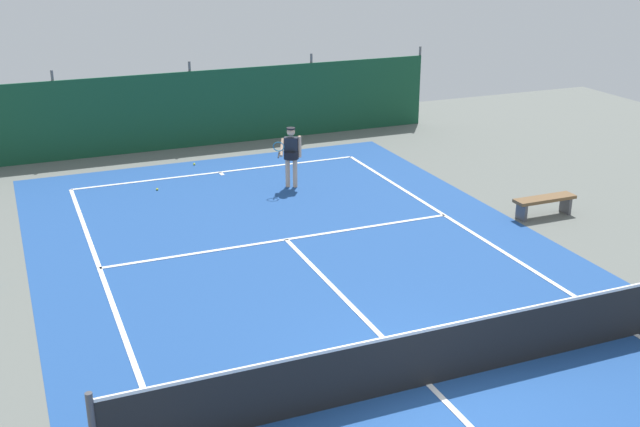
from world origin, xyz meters
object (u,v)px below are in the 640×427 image
at_px(courtside_bench, 545,202).
at_px(tennis_net, 430,356).
at_px(tennis_ball_near_player, 157,189).
at_px(tennis_player, 291,153).
at_px(tennis_ball_midcourt, 194,164).
at_px(parked_car, 96,111).

bearing_deg(courtside_bench, tennis_net, -139.24).
bearing_deg(tennis_ball_near_player, tennis_player, -17.73).
bearing_deg(tennis_ball_near_player, tennis_ball_midcourt, 52.12).
distance_m(tennis_ball_midcourt, parked_car, 5.12).
bearing_deg(courtside_bench, tennis_player, 137.59).
xyz_separation_m(tennis_net, tennis_ball_near_player, (-1.98, 10.99, -0.48)).
bearing_deg(tennis_net, tennis_ball_midcourt, 92.23).
distance_m(tennis_player, tennis_ball_midcourt, 3.68).
relative_size(tennis_net, tennis_ball_midcourt, 153.33).
bearing_deg(tennis_ball_midcourt, tennis_net, -87.77).
distance_m(tennis_net, tennis_player, 10.01).
bearing_deg(parked_car, tennis_ball_midcourt, -58.20).
xyz_separation_m(tennis_net, tennis_ball_midcourt, (-0.50, 12.89, -0.48)).
bearing_deg(tennis_player, tennis_ball_midcourt, -30.65).
bearing_deg(parked_car, courtside_bench, -46.62).
relative_size(tennis_net, parked_car, 2.31).
distance_m(tennis_player, courtside_bench, 6.63).
bearing_deg(courtside_bench, parked_car, 126.66).
relative_size(tennis_ball_midcourt, parked_car, 0.02).
distance_m(tennis_ball_midcourt, courtside_bench, 10.10).
distance_m(tennis_ball_near_player, parked_car, 6.57).
height_order(tennis_player, tennis_ball_midcourt, tennis_player).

